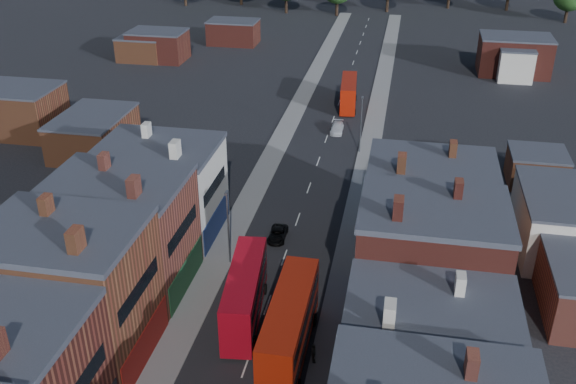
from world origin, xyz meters
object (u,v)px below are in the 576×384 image
at_px(car_1, 279,378).
at_px(ped_3, 313,353).
at_px(bus_0, 245,293).
at_px(car_2, 278,234).
at_px(car_3, 337,128).
at_px(bus_1, 289,326).
at_px(bus_2, 349,93).

xyz_separation_m(car_1, ped_3, (2.29, 2.77, 0.42)).
bearing_deg(car_1, bus_0, 123.88).
distance_m(car_2, car_3, 31.50).
height_order(bus_0, car_2, bus_0).
distance_m(bus_0, car_3, 45.24).
xyz_separation_m(bus_1, car_3, (-1.99, 49.00, -2.30)).
relative_size(bus_1, car_1, 3.54).
relative_size(car_3, ped_3, 2.50).
bearing_deg(ped_3, bus_2, -12.11).
relative_size(bus_2, ped_3, 6.03).
relative_size(bus_2, car_2, 2.72).
xyz_separation_m(bus_1, car_2, (-4.60, 17.60, -2.40)).
height_order(bus_1, car_1, bus_1).
relative_size(bus_2, car_1, 3.00).
distance_m(bus_1, car_3, 49.09).
bearing_deg(bus_0, bus_2, 80.48).
xyz_separation_m(car_2, car_3, (2.61, 31.40, 0.10)).
xyz_separation_m(car_2, ped_3, (6.71, -18.29, 0.46)).
height_order(bus_0, bus_2, bus_0).
distance_m(bus_2, car_3, 11.30).
bearing_deg(car_2, car_1, -79.16).
xyz_separation_m(bus_2, car_2, (-3.10, -42.53, -1.91)).
xyz_separation_m(car_1, car_3, (-1.81, 52.45, 0.06)).
distance_m(car_2, ped_3, 19.48).
bearing_deg(ped_3, car_3, -10.79).
relative_size(car_1, ped_3, 2.01).
relative_size(car_2, car_3, 0.89).
height_order(bus_2, car_3, bus_2).
height_order(car_2, ped_3, ped_3).
xyz_separation_m(bus_1, bus_2, (-1.50, 60.14, -0.48)).
bearing_deg(car_2, bus_1, -76.36).
bearing_deg(bus_2, ped_3, -91.07).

